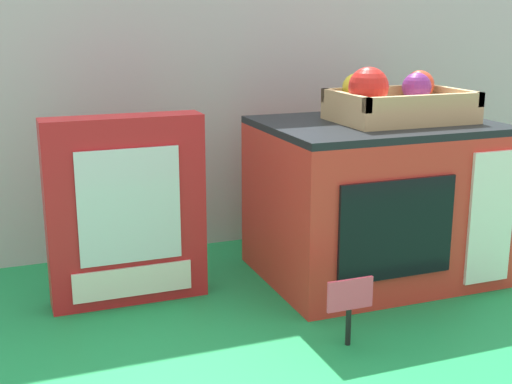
# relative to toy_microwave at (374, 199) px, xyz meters

# --- Properties ---
(ground_plane) EXTENTS (1.70, 1.70, 0.00)m
(ground_plane) POSITION_rel_toy_microwave_xyz_m (-0.13, 0.01, -0.14)
(ground_plane) COLOR #198C47
(ground_plane) RESTS_ON ground
(display_back_panel) EXTENTS (1.61, 0.03, 0.71)m
(display_back_panel) POSITION_rel_toy_microwave_xyz_m (-0.13, 0.28, 0.22)
(display_back_panel) COLOR #B7BABF
(display_back_panel) RESTS_ON ground
(toy_microwave) EXTENTS (0.39, 0.30, 0.28)m
(toy_microwave) POSITION_rel_toy_microwave_xyz_m (0.00, 0.00, 0.00)
(toy_microwave) COLOR red
(toy_microwave) RESTS_ON ground
(food_groups_crate) EXTENTS (0.23, 0.18, 0.10)m
(food_groups_crate) POSITION_rel_toy_microwave_xyz_m (0.03, 0.00, 0.17)
(food_groups_crate) COLOR tan
(food_groups_crate) RESTS_ON toy_microwave
(cookie_set_box) EXTENTS (0.25, 0.06, 0.30)m
(cookie_set_box) POSITION_rel_toy_microwave_xyz_m (-0.43, 0.04, 0.01)
(cookie_set_box) COLOR red
(cookie_set_box) RESTS_ON ground
(price_sign) EXTENTS (0.07, 0.01, 0.10)m
(price_sign) POSITION_rel_toy_microwave_xyz_m (-0.17, -0.24, -0.07)
(price_sign) COLOR black
(price_sign) RESTS_ON ground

